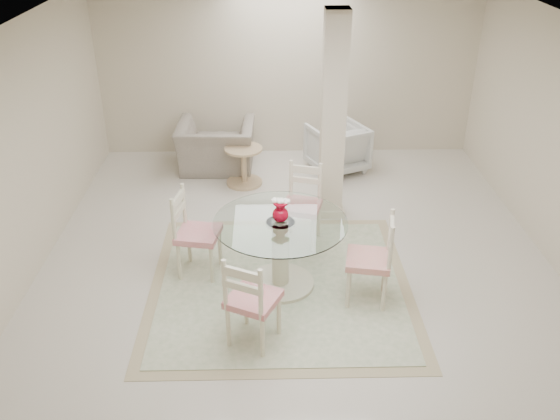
{
  "coord_description": "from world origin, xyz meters",
  "views": [
    {
      "loc": [
        -0.33,
        -5.79,
        3.9
      ],
      "look_at": [
        -0.2,
        -0.18,
        0.85
      ],
      "focal_mm": 38.0,
      "sensor_mm": 36.0,
      "label": 1
    }
  ],
  "objects_px": {
    "dining_table": "(280,254)",
    "red_vase": "(280,211)",
    "dining_chair_north": "(303,198)",
    "side_table": "(244,167)",
    "recliner_taupe": "(216,147)",
    "dining_chair_east": "(376,253)",
    "armchair_white": "(337,148)",
    "dining_chair_south": "(250,296)",
    "dining_chair_west": "(192,227)",
    "column": "(333,119)"
  },
  "relations": [
    {
      "from": "red_vase",
      "to": "side_table",
      "type": "relative_size",
      "value": 0.46
    },
    {
      "from": "dining_table",
      "to": "dining_chair_north",
      "type": "xyz_separation_m",
      "value": [
        0.3,
        0.98,
        0.17
      ]
    },
    {
      "from": "dining_chair_south",
      "to": "side_table",
      "type": "xyz_separation_m",
      "value": [
        -0.17,
        3.59,
        -0.32
      ]
    },
    {
      "from": "column",
      "to": "dining_chair_north",
      "type": "height_order",
      "value": "column"
    },
    {
      "from": "dining_chair_north",
      "to": "column",
      "type": "bearing_deg",
      "value": 75.67
    },
    {
      "from": "dining_chair_north",
      "to": "recliner_taupe",
      "type": "height_order",
      "value": "dining_chair_north"
    },
    {
      "from": "dining_chair_north",
      "to": "side_table",
      "type": "bearing_deg",
      "value": 131.3
    },
    {
      "from": "column",
      "to": "dining_chair_west",
      "type": "height_order",
      "value": "column"
    },
    {
      "from": "recliner_taupe",
      "to": "dining_chair_east",
      "type": "bearing_deg",
      "value": 121.0
    },
    {
      "from": "side_table",
      "to": "dining_chair_east",
      "type": "bearing_deg",
      "value": -63.29
    },
    {
      "from": "dining_chair_east",
      "to": "armchair_white",
      "type": "xyz_separation_m",
      "value": [
        -0.03,
        3.39,
        -0.23
      ]
    },
    {
      "from": "dining_chair_east",
      "to": "recliner_taupe",
      "type": "distance_m",
      "value": 3.94
    },
    {
      "from": "dining_chair_north",
      "to": "dining_chair_south",
      "type": "bearing_deg",
      "value": -91.35
    },
    {
      "from": "dining_table",
      "to": "red_vase",
      "type": "height_order",
      "value": "red_vase"
    },
    {
      "from": "dining_chair_south",
      "to": "recliner_taupe",
      "type": "distance_m",
      "value": 4.18
    },
    {
      "from": "column",
      "to": "dining_chair_west",
      "type": "bearing_deg",
      "value": -140.54
    },
    {
      "from": "dining_chair_west",
      "to": "recliner_taupe",
      "type": "bearing_deg",
      "value": 9.53
    },
    {
      "from": "dining_table",
      "to": "dining_chair_east",
      "type": "bearing_deg",
      "value": -16.49
    },
    {
      "from": "dining_chair_west",
      "to": "dining_chair_south",
      "type": "height_order",
      "value": "dining_chair_west"
    },
    {
      "from": "dining_chair_east",
      "to": "dining_table",
      "type": "bearing_deg",
      "value": -95.88
    },
    {
      "from": "red_vase",
      "to": "recliner_taupe",
      "type": "bearing_deg",
      "value": 106.37
    },
    {
      "from": "dining_chair_north",
      "to": "dining_table",
      "type": "bearing_deg",
      "value": -90.98
    },
    {
      "from": "red_vase",
      "to": "recliner_taupe",
      "type": "xyz_separation_m",
      "value": [
        -0.92,
        3.15,
        -0.57
      ]
    },
    {
      "from": "red_vase",
      "to": "dining_chair_east",
      "type": "height_order",
      "value": "dining_chair_east"
    },
    {
      "from": "dining_chair_east",
      "to": "dining_chair_south",
      "type": "bearing_deg",
      "value": -51.48
    },
    {
      "from": "column",
      "to": "side_table",
      "type": "xyz_separation_m",
      "value": [
        -1.18,
        0.94,
        -1.08
      ]
    },
    {
      "from": "column",
      "to": "dining_chair_east",
      "type": "height_order",
      "value": "column"
    },
    {
      "from": "column",
      "to": "dining_chair_east",
      "type": "distance_m",
      "value": 2.13
    },
    {
      "from": "dining_chair_south",
      "to": "armchair_white",
      "type": "height_order",
      "value": "dining_chair_south"
    },
    {
      "from": "dining_table",
      "to": "armchair_white",
      "type": "distance_m",
      "value": 3.24
    },
    {
      "from": "side_table",
      "to": "column",
      "type": "bearing_deg",
      "value": -38.31
    },
    {
      "from": "armchair_white",
      "to": "side_table",
      "type": "xyz_separation_m",
      "value": [
        -1.43,
        -0.48,
        -0.1
      ]
    },
    {
      "from": "armchair_white",
      "to": "dining_table",
      "type": "bearing_deg",
      "value": 48.31
    },
    {
      "from": "dining_table",
      "to": "dining_chair_west",
      "type": "height_order",
      "value": "dining_chair_west"
    },
    {
      "from": "armchair_white",
      "to": "red_vase",
      "type": "bearing_deg",
      "value": 48.3
    },
    {
      "from": "dining_chair_west",
      "to": "recliner_taupe",
      "type": "xyz_separation_m",
      "value": [
        0.06,
        2.86,
        -0.22
      ]
    },
    {
      "from": "dining_chair_west",
      "to": "dining_chair_south",
      "type": "relative_size",
      "value": 1.02
    },
    {
      "from": "dining_table",
      "to": "dining_chair_east",
      "type": "height_order",
      "value": "dining_chair_east"
    },
    {
      "from": "dining_table",
      "to": "dining_chair_north",
      "type": "bearing_deg",
      "value": 73.13
    },
    {
      "from": "dining_chair_north",
      "to": "dining_chair_west",
      "type": "distance_m",
      "value": 1.45
    },
    {
      "from": "dining_table",
      "to": "red_vase",
      "type": "bearing_deg",
      "value": 84.29
    },
    {
      "from": "dining_chair_east",
      "to": "recliner_taupe",
      "type": "relative_size",
      "value": 0.97
    },
    {
      "from": "dining_chair_north",
      "to": "recliner_taupe",
      "type": "distance_m",
      "value": 2.5
    },
    {
      "from": "dining_chair_east",
      "to": "armchair_white",
      "type": "height_order",
      "value": "dining_chair_east"
    },
    {
      "from": "red_vase",
      "to": "armchair_white",
      "type": "relative_size",
      "value": 0.33
    },
    {
      "from": "red_vase",
      "to": "dining_chair_east",
      "type": "xyz_separation_m",
      "value": [
        0.98,
        -0.29,
        -0.35
      ]
    },
    {
      "from": "recliner_taupe",
      "to": "dining_table",
      "type": "bearing_deg",
      "value": 108.39
    },
    {
      "from": "recliner_taupe",
      "to": "armchair_white",
      "type": "relative_size",
      "value": 1.44
    },
    {
      "from": "dining_chair_north",
      "to": "recliner_taupe",
      "type": "bearing_deg",
      "value": 135.21
    },
    {
      "from": "red_vase",
      "to": "armchair_white",
      "type": "xyz_separation_m",
      "value": [
        0.95,
        3.09,
        -0.58
      ]
    }
  ]
}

